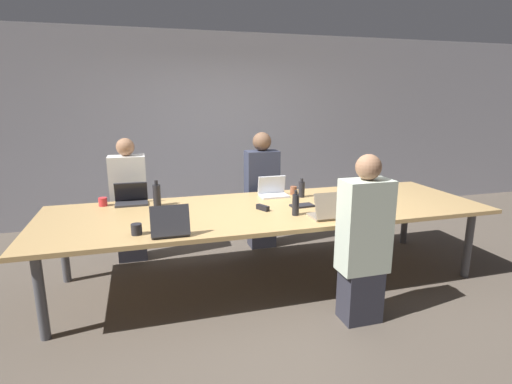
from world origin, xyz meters
TOP-DOWN VIEW (x-y plane):
  - ground_plane at (0.00, 0.00)m, footprint 24.00×24.00m
  - curtain_wall at (0.00, 2.44)m, footprint 12.00×0.06m
  - conference_table at (0.00, 0.00)m, footprint 4.40×1.41m
  - laptop_near_midright at (0.42, -0.49)m, footprint 0.31×0.25m
  - person_near_midright at (0.51, -0.96)m, footprint 0.40×0.24m
  - bottle_near_midright at (0.16, -0.30)m, footprint 0.07×0.07m
  - laptop_near_left at (-1.02, -0.55)m, footprint 0.31×0.26m
  - cup_near_left at (-1.28, -0.46)m, footprint 0.09×0.09m
  - laptop_far_left at (-1.33, 0.56)m, footprint 0.33×0.22m
  - person_far_left at (-1.37, 0.96)m, footprint 0.40×0.24m
  - cup_far_left at (-1.61, 0.55)m, footprint 0.09×0.09m
  - bottle_far_left at (-1.08, 0.41)m, footprint 0.08×0.08m
  - laptop_far_center at (0.20, 0.47)m, footprint 0.32×0.22m
  - person_far_center at (0.21, 0.95)m, footprint 0.40×0.24m
  - cup_far_center at (0.44, 0.47)m, footprint 0.07×0.07m
  - bottle_far_center at (0.49, 0.33)m, footprint 0.07×0.07m
  - stapler at (-0.09, -0.06)m, footprint 0.11×0.15m
  - notebook at (0.34, -0.04)m, footprint 0.24×0.15m

SIDE VIEW (x-z plane):
  - ground_plane at x=0.00m, z-range 0.00..0.00m
  - person_far_left at x=-1.37m, z-range -0.02..1.40m
  - person_near_midright at x=0.51m, z-range -0.02..1.41m
  - person_far_center at x=0.21m, z-range -0.02..1.43m
  - conference_table at x=0.00m, z-range 0.34..1.11m
  - notebook at x=0.34m, z-range 0.77..0.79m
  - stapler at x=-0.09m, z-range 0.77..0.82m
  - cup_far_left at x=-1.61m, z-range 0.77..0.86m
  - cup_near_left at x=-1.28m, z-range 0.77..0.86m
  - cup_far_center at x=0.44m, z-range 0.77..0.87m
  - laptop_far_center at x=0.20m, z-range 0.73..0.95m
  - laptop_far_left at x=-1.33m, z-range 0.73..0.95m
  - laptop_near_midright at x=0.42m, z-range 0.72..0.97m
  - laptop_near_left at x=-1.02m, z-range 0.72..0.98m
  - bottle_far_center at x=0.49m, z-range 0.76..0.97m
  - bottle_near_midright at x=0.16m, z-range 0.76..1.00m
  - bottle_far_left at x=-1.08m, z-range 0.75..1.02m
  - curtain_wall at x=0.00m, z-range 0.00..2.80m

